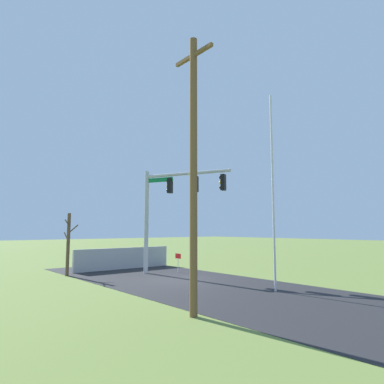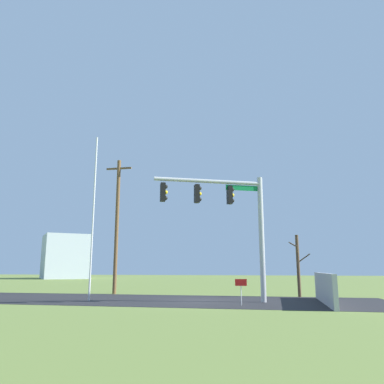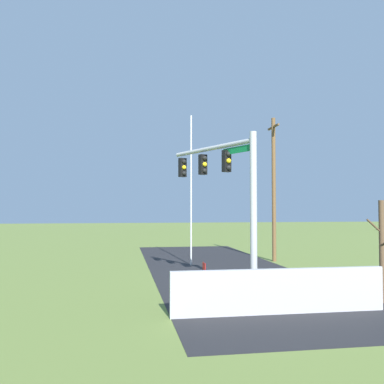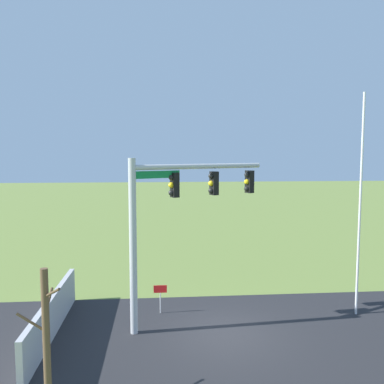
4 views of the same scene
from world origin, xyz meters
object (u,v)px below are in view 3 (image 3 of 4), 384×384
object	(u,v)px
utility_pole	(274,187)
bare_tree	(382,250)
flagpole	(191,190)
open_sign	(204,270)
signal_mast	(227,182)

from	to	relation	value
utility_pole	bare_tree	world-z (taller)	utility_pole
flagpole	bare_tree	size ratio (longest dim) A/B	2.43
open_sign	flagpole	bearing A→B (deg)	174.52
signal_mast	open_sign	bearing A→B (deg)	-64.09
utility_pole	bare_tree	xyz separation A→B (m)	(12.28, -0.35, -2.95)
signal_mast	utility_pole	xyz separation A→B (m)	(-8.67, 5.35, 0.25)
flagpole	open_sign	xyz separation A→B (m)	(8.24, -0.79, -3.71)
signal_mast	flagpole	world-z (taller)	flagpole
flagpole	open_sign	size ratio (longest dim) A/B	7.57
signal_mast	utility_pole	distance (m)	10.20
bare_tree	utility_pole	bearing A→B (deg)	178.36
flagpole	utility_pole	bearing A→B (deg)	99.79
signal_mast	flagpole	distance (m)	7.70
flagpole	bare_tree	world-z (taller)	flagpole
flagpole	utility_pole	xyz separation A→B (m)	(-0.98, 5.70, 0.29)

